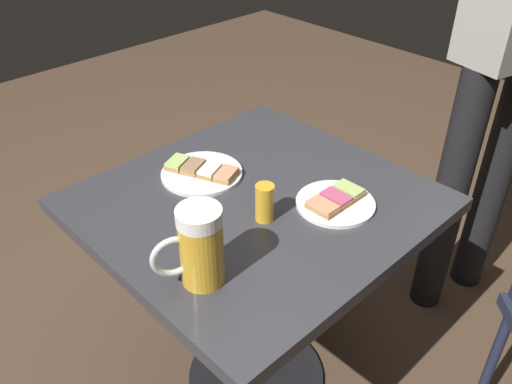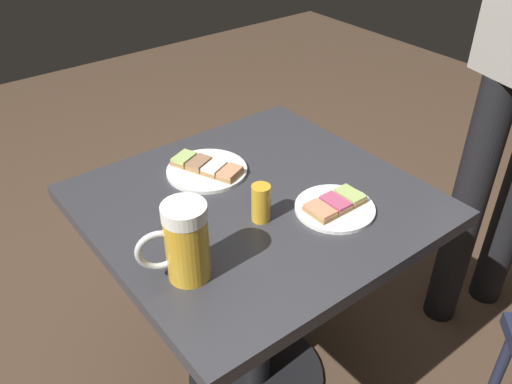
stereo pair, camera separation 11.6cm
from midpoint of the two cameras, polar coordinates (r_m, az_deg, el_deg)
ground_plane at (r=1.85m, az=-1.89°, el=-19.18°), size 6.00×6.00×0.00m
cafe_table at (r=1.43m, az=-2.32°, el=-5.56°), size 0.80×0.76×0.72m
plate_near at (r=1.44m, az=-8.13°, el=2.10°), size 0.22×0.22×0.03m
plate_far at (r=1.32m, az=6.06°, el=-1.11°), size 0.20×0.20×0.03m
beer_mug at (r=1.07m, az=-9.24°, el=-5.92°), size 0.15×0.09×0.18m
beer_glass_small at (r=1.25m, az=-1.72°, el=-1.22°), size 0.05×0.05×0.09m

